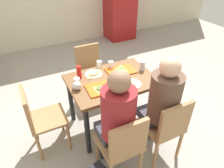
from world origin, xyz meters
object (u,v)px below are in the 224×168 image
at_px(chair_left_end, 39,117).
at_px(soda_can, 142,66).
at_px(person_in_red, 116,117).
at_px(pizza_slice_b, 121,70).
at_px(paper_plate_center, 94,74).
at_px(condiment_bottle, 79,72).
at_px(plastic_cup_c, 77,82).
at_px(pizza_slice_d, 130,84).
at_px(pizza_slice_c, 95,73).
at_px(chair_near_left, 123,145).
at_px(foil_bundle, 77,86).
at_px(tray_red_near, 103,88).
at_px(drink_fridge, 120,1).
at_px(person_in_brown_jacket, 161,101).
at_px(pizza_slice_a, 101,89).
at_px(paper_plate_near_edge, 132,84).
at_px(tray_red_far, 121,71).
at_px(plastic_cup_a, 99,65).
at_px(plastic_cup_d, 111,65).
at_px(main_table, 112,86).
at_px(chair_near_right, 166,126).

xyz_separation_m(chair_left_end, soda_can, (1.36, 0.02, 0.30)).
distance_m(chair_left_end, person_in_red, 0.93).
bearing_deg(pizza_slice_b, paper_plate_center, 162.47).
bearing_deg(condiment_bottle, plastic_cup_c, -117.87).
distance_m(pizza_slice_d, condiment_bottle, 0.64).
relative_size(pizza_slice_b, pizza_slice_d, 1.32).
relative_size(pizza_slice_b, pizza_slice_c, 0.95).
bearing_deg(chair_near_left, foil_bundle, 104.03).
height_order(tray_red_near, drink_fridge, drink_fridge).
height_order(paper_plate_center, pizza_slice_c, pizza_slice_c).
bearing_deg(person_in_red, person_in_brown_jacket, 0.00).
height_order(pizza_slice_b, pizza_slice_c, pizza_slice_b).
height_order(pizza_slice_a, plastic_cup_c, plastic_cup_c).
bearing_deg(paper_plate_near_edge, pizza_slice_c, 126.17).
xyz_separation_m(tray_red_far, pizza_slice_a, (-0.40, -0.27, 0.02)).
distance_m(person_in_red, paper_plate_center, 0.83).
relative_size(person_in_brown_jacket, paper_plate_near_edge, 5.77).
xyz_separation_m(paper_plate_center, plastic_cup_a, (0.13, 0.11, 0.05)).
height_order(soda_can, drink_fridge, drink_fridge).
bearing_deg(chair_near_left, paper_plate_near_edge, 52.60).
relative_size(foil_bundle, drink_fridge, 0.05).
height_order(pizza_slice_d, plastic_cup_d, plastic_cup_d).
distance_m(plastic_cup_c, drink_fridge, 3.49).
bearing_deg(pizza_slice_b, pizza_slice_d, -99.29).
bearing_deg(condiment_bottle, paper_plate_near_edge, -39.39).
distance_m(tray_red_near, pizza_slice_a, 0.04).
bearing_deg(chair_left_end, person_in_brown_jacket, -27.73).
relative_size(chair_near_left, paper_plate_near_edge, 3.90).
distance_m(plastic_cup_a, drink_fridge, 3.05).
bearing_deg(plastic_cup_d, pizza_slice_b, -62.39).
bearing_deg(plastic_cup_a, plastic_cup_c, -146.50).
xyz_separation_m(plastic_cup_a, foil_bundle, (-0.42, -0.34, 0.00)).
relative_size(main_table, paper_plate_center, 4.79).
relative_size(person_in_red, foil_bundle, 12.68).
height_order(tray_red_near, condiment_bottle, condiment_bottle).
xyz_separation_m(chair_left_end, condiment_bottle, (0.57, 0.21, 0.32)).
height_order(main_table, chair_near_left, chair_near_left).
distance_m(tray_red_near, plastic_cup_a, 0.48).
relative_size(chair_near_right, foil_bundle, 8.58).
height_order(main_table, person_in_red, person_in_red).
xyz_separation_m(tray_red_far, soda_can, (0.26, -0.09, 0.05)).
height_order(chair_near_right, soda_can, soda_can).
xyz_separation_m(tray_red_far, plastic_cup_d, (-0.08, 0.13, 0.04)).
relative_size(pizza_slice_d, foil_bundle, 1.95).
bearing_deg(paper_plate_near_edge, soda_can, 37.73).
bearing_deg(chair_near_right, main_table, 109.19).
relative_size(chair_near_left, soda_can, 7.04).
xyz_separation_m(person_in_red, plastic_cup_a, (0.24, 0.94, 0.04)).
height_order(paper_plate_near_edge, plastic_cup_a, plastic_cup_a).
relative_size(chair_near_right, person_in_brown_jacket, 0.68).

